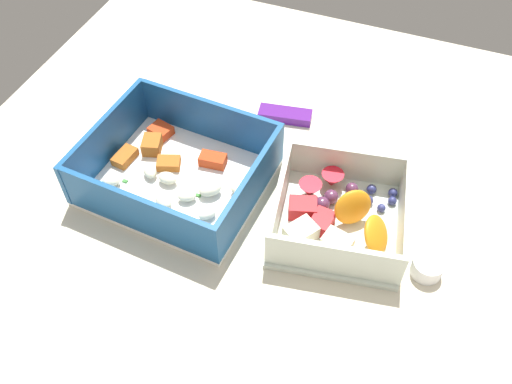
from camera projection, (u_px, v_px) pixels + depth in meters
The scene contains 5 objects.
table_surface at pixel (267, 211), 64.69cm from camera, with size 80.00×80.00×2.00cm, color beige.
pasta_container at pixel (177, 171), 64.71cm from camera, with size 20.86×18.19×6.56cm.
fruit_bowl at pixel (338, 214), 60.86cm from camera, with size 16.35×16.25×5.24cm.
candy_bar at pixel (285, 115), 72.97cm from camera, with size 7.00×2.40×1.20cm, color #51197A.
paper_cup_liner at pixel (427, 267), 57.45cm from camera, with size 3.28×3.28×1.94cm, color white.
Camera 1 is at (13.17, -37.35, 52.21)cm, focal length 38.62 mm.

